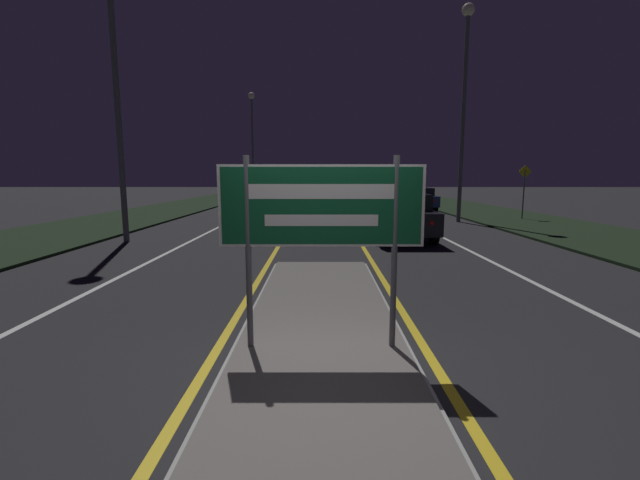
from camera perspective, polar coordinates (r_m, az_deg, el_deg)
name	(u,v)px	position (r m, az deg, el deg)	size (l,w,h in m)	color
ground_plane	(320,377)	(4.70, 0.07, -17.76)	(160.00, 160.00, 0.00)	#232326
median_island	(320,350)	(5.22, 0.04, -14.50)	(2.14, 10.08, 0.10)	#999993
verge_left	(152,213)	(26.08, -21.50, 3.41)	(5.00, 100.00, 0.08)	black
verge_right	(486,213)	(26.10, 21.28, 3.43)	(5.00, 100.00, 0.08)	black
centre_line_yellow_left	(301,207)	(29.31, -2.59, 4.42)	(0.12, 70.00, 0.01)	gold
centre_line_yellow_right	(338,207)	(29.31, 2.36, 4.42)	(0.12, 70.00, 0.01)	gold
lane_line_white_left	(258,207)	(29.58, -8.30, 4.38)	(0.12, 70.00, 0.01)	silver
lane_line_white_right	(381,207)	(29.59, 8.07, 4.38)	(0.12, 70.00, 0.01)	silver
edge_line_white_left	(214,207)	(30.15, -13.96, 4.29)	(0.10, 70.00, 0.01)	silver
edge_line_white_right	(424,207)	(30.16, 13.74, 4.30)	(0.10, 70.00, 0.01)	silver
highway_sign	(320,214)	(4.81, 0.04, 3.54)	(2.32, 0.07, 2.21)	#56565B
streetlight_left_near	(111,34)	(15.48, -26.06, 23.46)	(0.63, 0.63, 8.87)	#56565B
streetlight_left_far	(251,128)	(40.35, -9.18, 14.59)	(0.59, 0.59, 9.51)	#56565B
streetlight_right_near	(464,82)	(21.03, 18.61, 19.33)	(0.55, 0.55, 9.44)	#56565B
car_receding_0	(396,214)	(14.81, 10.11, 3.40)	(2.01, 4.84, 1.52)	black
car_receding_1	(415,198)	(26.98, 12.53, 5.47)	(1.87, 4.79, 1.40)	navy
car_receding_2	(393,193)	(35.00, 9.70, 6.14)	(1.84, 4.76, 1.38)	#4C514C
car_receding_3	(373,189)	(44.73, 7.03, 6.77)	(1.95, 4.23, 1.50)	#4C514C
car_approaching_0	(260,209)	(18.10, -7.98, 4.18)	(1.86, 4.23, 1.40)	black
warning_sign	(523,187)	(22.56, 25.42, 6.44)	(0.60, 0.06, 2.52)	#56565B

